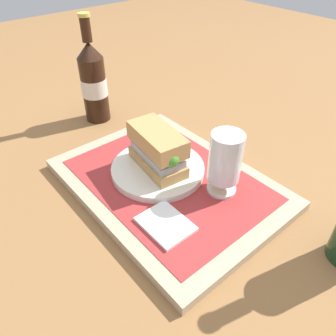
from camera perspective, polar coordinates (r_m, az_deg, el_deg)
name	(u,v)px	position (r m, az deg, el deg)	size (l,w,h in m)	color
ground_plane	(168,187)	(0.67, 0.00, -3.35)	(3.00, 3.00, 0.00)	olive
tray	(168,184)	(0.67, 0.00, -2.71)	(0.44, 0.32, 0.02)	tan
placemat	(168,180)	(0.66, 0.00, -2.01)	(0.38, 0.27, 0.00)	#9E2D2D
plate	(156,170)	(0.67, -2.05, -0.31)	(0.19, 0.19, 0.01)	silver
sandwich	(157,150)	(0.64, -1.99, 3.05)	(0.14, 0.08, 0.08)	tan
beer_glass	(225,162)	(0.60, 9.82, 1.10)	(0.06, 0.06, 0.12)	silver
napkin_folded	(165,224)	(0.57, -0.44, -9.65)	(0.09, 0.07, 0.01)	white
second_bottle	(94,82)	(0.88, -12.77, 14.36)	(0.07, 0.07, 0.27)	black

